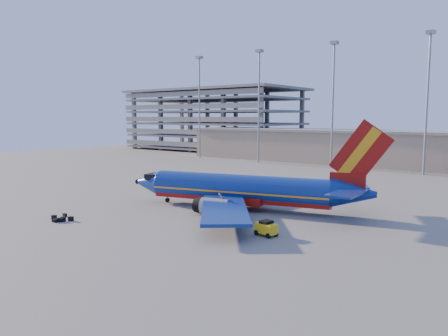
% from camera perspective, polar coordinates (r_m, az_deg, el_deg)
% --- Properties ---
extents(ground, '(220.00, 220.00, 0.00)m').
position_cam_1_polar(ground, '(61.91, 0.73, -4.25)').
color(ground, slate).
rests_on(ground, ground).
extents(terminal_building, '(122.00, 16.00, 8.50)m').
position_cam_1_polar(terminal_building, '(110.18, 23.56, 2.26)').
color(terminal_building, gray).
rests_on(terminal_building, ground).
extents(parking_garage, '(62.00, 32.00, 21.40)m').
position_cam_1_polar(parking_garage, '(157.31, -1.24, 6.67)').
color(parking_garage, slate).
rests_on(parking_garage, ground).
extents(light_mast_row, '(101.60, 1.60, 28.65)m').
position_cam_1_polar(light_mast_row, '(99.95, 19.40, 9.64)').
color(light_mast_row, gray).
rests_on(light_mast_row, ground).
extents(aircraft_main, '(33.38, 31.69, 11.53)m').
position_cam_1_polar(aircraft_main, '(55.74, 2.84, -2.91)').
color(aircraft_main, navy).
rests_on(aircraft_main, ground).
extents(baggage_tug, '(2.36, 1.70, 1.54)m').
position_cam_1_polar(baggage_tug, '(43.87, 5.53, -7.78)').
color(baggage_tug, yellow).
rests_on(baggage_tug, ground).
extents(luggage_pile, '(3.24, 2.68, 0.52)m').
position_cam_1_polar(luggage_pile, '(53.27, -20.47, -6.23)').
color(luggage_pile, black).
rests_on(luggage_pile, ground).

